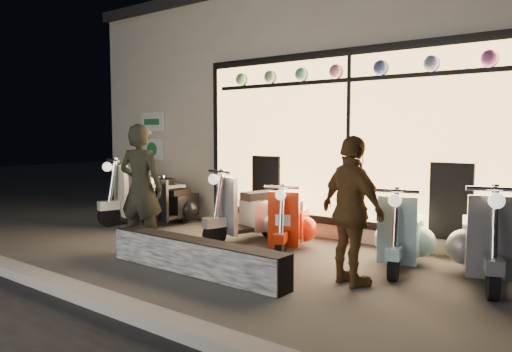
{
  "coord_description": "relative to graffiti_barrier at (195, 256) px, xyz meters",
  "views": [
    {
      "loc": [
        4.25,
        -4.71,
        1.64
      ],
      "look_at": [
        0.1,
        0.6,
        1.05
      ],
      "focal_mm": 35.0,
      "sensor_mm": 36.0,
      "label": 1
    }
  ],
  "objects": [
    {
      "name": "ground",
      "position": [
        -0.18,
        0.65,
        -0.2
      ],
      "size": [
        40.0,
        40.0,
        0.0
      ],
      "primitive_type": "plane",
      "color": "#383533",
      "rests_on": "ground"
    },
    {
      "name": "woman",
      "position": [
        1.63,
        0.72,
        0.6
      ],
      "size": [
        1.02,
        0.75,
        1.61
      ],
      "primitive_type": "imported",
      "rotation": [
        0.0,
        0.0,
        2.72
      ],
      "color": "brown",
      "rests_on": "ground"
    },
    {
      "name": "kerb",
      "position": [
        -0.18,
        -1.35,
        -0.14
      ],
      "size": [
        40.0,
        0.25,
        0.12
      ],
      "primitive_type": "cube",
      "color": "slate",
      "rests_on": "ground"
    },
    {
      "name": "shop_building",
      "position": [
        -0.18,
        5.63,
        1.9
      ],
      "size": [
        10.2,
        6.23,
        4.2
      ],
      "color": "beige",
      "rests_on": "ground"
    },
    {
      "name": "scooter_black",
      "position": [
        -2.47,
        1.99,
        0.16
      ],
      "size": [
        0.51,
        1.26,
        0.89
      ],
      "rotation": [
        0.0,
        0.0,
        0.14
      ],
      "color": "black",
      "rests_on": "ground"
    },
    {
      "name": "scooter_blue",
      "position": [
        1.78,
        1.81,
        0.19
      ],
      "size": [
        0.65,
        1.37,
        0.97
      ],
      "rotation": [
        0.0,
        0.0,
        0.24
      ],
      "color": "black",
      "rests_on": "ground"
    },
    {
      "name": "man",
      "position": [
        -1.38,
        0.34,
        0.68
      ],
      "size": [
        0.74,
        0.6,
        1.76
      ],
      "primitive_type": "imported",
      "rotation": [
        0.0,
        0.0,
        3.47
      ],
      "color": "black",
      "rests_on": "ground"
    },
    {
      "name": "graffiti_barrier",
      "position": [
        0.0,
        0.0,
        0.0
      ],
      "size": [
        2.56,
        0.28,
        0.4
      ],
      "primitive_type": "cube",
      "color": "black",
      "rests_on": "ground"
    },
    {
      "name": "scooter_red",
      "position": [
        0.2,
        1.68,
        0.17
      ],
      "size": [
        0.74,
        1.26,
        0.92
      ],
      "rotation": [
        0.0,
        0.0,
        0.4
      ],
      "color": "black",
      "rests_on": "ground"
    },
    {
      "name": "scooter_grey",
      "position": [
        2.72,
        1.85,
        0.23
      ],
      "size": [
        0.79,
        1.48,
        1.06
      ],
      "rotation": [
        0.0,
        0.0,
        0.32
      ],
      "color": "black",
      "rests_on": "ground"
    },
    {
      "name": "scooter_silver",
      "position": [
        -0.55,
        1.89,
        0.22
      ],
      "size": [
        0.75,
        1.47,
        1.05
      ],
      "rotation": [
        0.0,
        0.0,
        -0.29
      ],
      "color": "black",
      "rests_on": "ground"
    },
    {
      "name": "scooter_cream",
      "position": [
        -2.99,
        1.92,
        0.25
      ],
      "size": [
        0.81,
        1.58,
        1.13
      ],
      "rotation": [
        0.0,
        0.0,
        -0.3
      ],
      "color": "black",
      "rests_on": "ground"
    }
  ]
}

